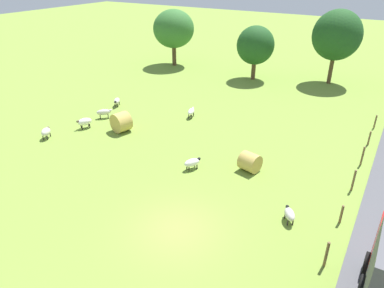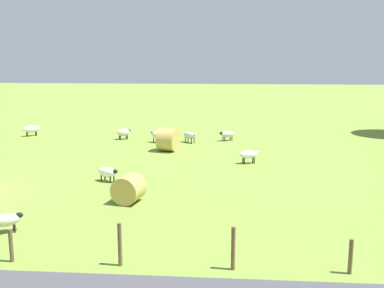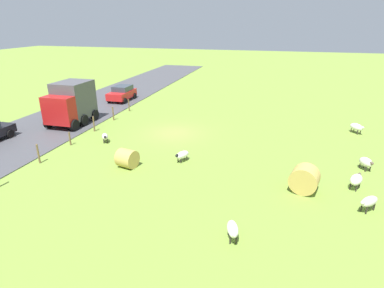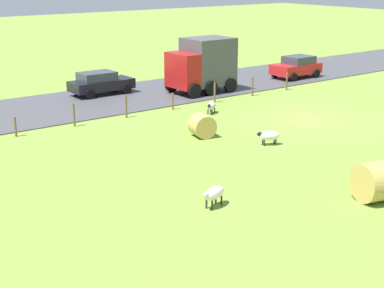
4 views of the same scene
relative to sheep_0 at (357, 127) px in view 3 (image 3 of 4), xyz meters
The scene contains 18 objects.
ground_plane 14.90m from the sheep_0, 15.24° to the left, with size 160.00×160.00×0.00m, color olive.
road_strip 25.85m from the sheep_0, ahead, with size 8.00×80.00×0.06m, color #47474C.
sheep_0 is the anchor object (origin of this frame).
sheep_1 7.30m from the sheep_0, 83.28° to the left, with size 0.93×1.09×0.79m.
sheep_2 17.78m from the sheep_0, 64.13° to the left, with size 0.73×1.21×0.74m.
sheep_3 15.08m from the sheep_0, 36.81° to the left, with size 0.90×1.17×0.70m.
sheep_5 10.13m from the sheep_0, 79.04° to the left, with size 0.97×1.21×0.82m.
sheep_6 20.07m from the sheep_0, 21.18° to the left, with size 0.88×1.04×0.68m.
sheep_7 12.30m from the sheep_0, 81.63° to the left, with size 1.13×1.15×0.76m.
hay_bale_0 18.56m from the sheep_0, 35.32° to the left, with size 1.16×1.16×1.09m, color tan.
hay_bale_1 11.96m from the sheep_0, 66.95° to the left, with size 1.47×1.47×1.10m, color tan.
fence_post_0 20.92m from the sheep_0, ahead, with size 0.12×0.12×1.21m, color brown.
fence_post_1 20.98m from the sheep_0, ahead, with size 0.12×0.12×1.28m, color brown.
fence_post_2 21.53m from the sheep_0, 14.03° to the left, with size 0.12×0.12×1.27m, color brown.
fence_post_3 22.54m from the sheep_0, 22.07° to the left, with size 0.12×0.12×1.01m, color brown.
fence_post_4 23.95m from the sheep_0, 29.29° to the left, with size 0.12×0.12×1.30m, color brown.
truck_0 24.08m from the sheep_0, ahead, with size 2.85×4.30×3.63m.
car_2 24.16m from the sheep_0, 12.28° to the right, with size 2.18×3.87×1.64m.
Camera 3 is at (-7.82, 22.90, 8.54)m, focal length 29.24 mm.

